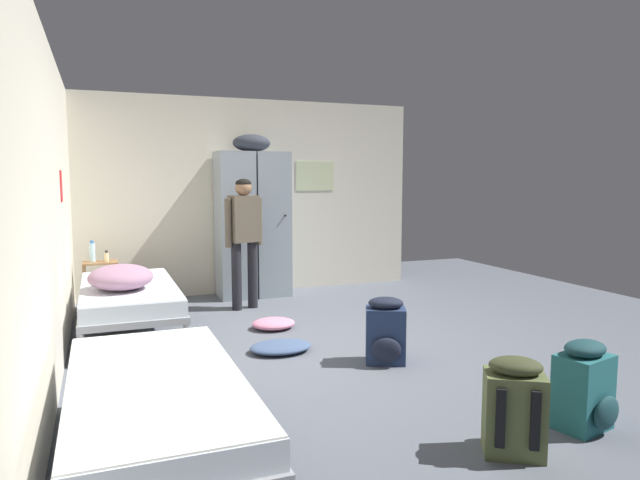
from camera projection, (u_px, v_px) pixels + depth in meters
name	position (u px, v px, depth m)	size (l,w,h in m)	color
ground_plane	(331.00, 348.00, 5.12)	(8.87, 8.87, 0.00)	#565B66
room_backdrop	(170.00, 203.00, 5.71)	(4.54, 5.60, 2.55)	beige
locker_bank	(253.00, 221.00, 7.30)	(0.90, 0.55, 2.07)	#8C99A3
shelf_unit	(101.00, 281.00, 6.54)	(0.38, 0.30, 0.57)	brown
bed_left_front	(156.00, 396.00, 2.99)	(0.90, 1.90, 0.49)	gray
bed_left_rear	(129.00, 295.00, 5.56)	(0.90, 1.90, 0.49)	gray
bedding_heap	(121.00, 277.00, 5.28)	(0.58, 0.64, 0.23)	gray
person_traveler	(244.00, 231.00, 6.57)	(0.46, 0.27, 1.51)	black
water_bottle	(92.00, 252.00, 6.49)	(0.06, 0.06, 0.24)	#B2DBEA
lotion_bottle	(107.00, 257.00, 6.50)	(0.05, 0.05, 0.13)	beige
backpack_olive	(514.00, 408.00, 3.15)	(0.40, 0.41, 0.55)	#566038
backpack_navy	(386.00, 332.00, 4.69)	(0.39, 0.40, 0.55)	navy
backpack_teal	(585.00, 387.00, 3.45)	(0.37, 0.38, 0.55)	#23666B
clothes_pile_pink	(273.00, 324.00, 5.77)	(0.44, 0.38, 0.11)	pink
clothes_pile_denim	(281.00, 347.00, 5.00)	(0.55, 0.41, 0.09)	#42567A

